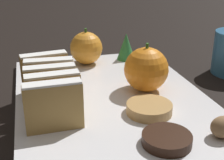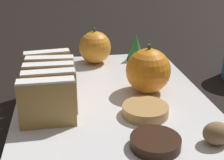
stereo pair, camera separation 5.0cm
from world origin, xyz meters
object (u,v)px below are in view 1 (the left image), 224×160
orange_far (146,69)px  walnut (224,127)px  orange_near (86,48)px  chocolate_cookie (167,139)px

orange_far → walnut: (0.04, -0.16, -0.02)m
orange_near → orange_far: orange_far is taller
orange_far → orange_near: bearing=114.0°
orange_near → chocolate_cookie: (0.04, -0.32, -0.03)m
orange_far → walnut: orange_far is taller
walnut → chocolate_cookie: (-0.08, 0.00, -0.01)m
chocolate_cookie → orange_far: bearing=78.3°
orange_far → walnut: size_ratio=2.37×
walnut → chocolate_cookie: 0.08m
orange_far → walnut: bearing=-75.1°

